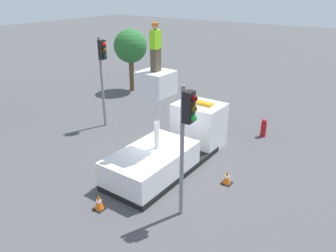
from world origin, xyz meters
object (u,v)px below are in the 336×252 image
Objects in this scene: traffic_light_across at (102,65)px; traffic_cone_curbside at (227,178)px; worker at (156,48)px; traffic_cone_rear at (99,202)px; traffic_light_pole at (186,128)px; tree_right_bg at (130,47)px; fire_hydrant at (264,128)px; bucket_truck at (173,145)px.

traffic_cone_curbside is (-1.44, -8.28, -3.27)m from traffic_light_across.
traffic_cone_rear is at bearing 175.60° from worker.
traffic_light_pole is 1.02× the size of tree_right_bg.
traffic_light_across is 9.22m from fire_hydrant.
traffic_cone_curbside is 0.13× the size of tree_right_bg.
bucket_truck is 6.27m from traffic_light_across.
tree_right_bg is at bearing 36.64° from traffic_cone_rear.
bucket_truck is 1.43× the size of traffic_light_pole.
bucket_truck reaches higher than traffic_cone_rear.
traffic_light_across is (1.36, 5.53, 2.62)m from bucket_truck.
tree_right_bg reaches higher than traffic_cone_curbside.
traffic_cone_curbside is 14.26m from tree_right_bg.
fire_hydrant is 1.62× the size of traffic_cone_rear.
bucket_truck is 2.83m from traffic_cone_curbside.
worker reaches higher than traffic_light_across.
worker is 5.95m from traffic_cone_rear.
worker is 1.76× the size of fire_hydrant.
worker is at bearing -114.24° from traffic_light_across.
traffic_light_pole is at bearing -179.00° from fire_hydrant.
worker is at bearing 180.00° from bucket_truck.
traffic_light_pole is 15.28m from tree_right_bg.
traffic_cone_rear is 1.06× the size of traffic_cone_curbside.
traffic_light_pole is at bearing 172.90° from traffic_cone_curbside.
traffic_cone_rear is (-1.52, 2.66, -3.04)m from traffic_light_pole.
worker reaches higher than tree_right_bg.
worker is at bearing -133.77° from tree_right_bg.
fire_hydrant is at bearing -63.94° from traffic_light_across.
traffic_light_across is at bearing 80.11° from traffic_cone_curbside.
fire_hydrant is (5.18, -2.28, -0.43)m from bucket_truck.
traffic_cone_rear is at bearing -136.78° from traffic_light_across.
traffic_cone_curbside is at bearing -91.77° from bucket_truck.
traffic_light_pole is at bearing -131.87° from tree_right_bg.
bucket_truck is at bearing -103.81° from traffic_light_across.
traffic_light_pole is 8.42m from fire_hydrant.
traffic_cone_rear is (-3.14, 0.24, -5.06)m from worker.
traffic_light_pole reaches higher than traffic_cone_curbside.
traffic_light_across is 5.04× the size of fire_hydrant.
traffic_cone_curbside is at bearing -99.89° from traffic_light_across.
worker is at bearing 160.11° from fire_hydrant.
tree_right_bg is (7.45, 8.96, 2.40)m from bucket_truck.
traffic_light_pole is at bearing -117.32° from traffic_light_across.
traffic_light_pole is 8.95m from traffic_light_across.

